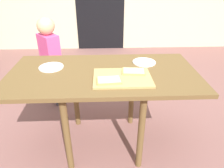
# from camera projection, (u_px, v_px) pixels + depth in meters

# --- Properties ---
(ground_plane) EXTENTS (16.00, 16.00, 0.00)m
(ground_plane) POSITION_uv_depth(u_px,v_px,m) (105.00, 141.00, 1.88)
(ground_plane) COLOR #835651
(dining_table) EXTENTS (1.42, 0.72, 0.71)m
(dining_table) POSITION_uv_depth(u_px,v_px,m) (103.00, 81.00, 1.57)
(dining_table) COLOR brown
(dining_table) RESTS_ON ground
(cutting_board) EXTENTS (0.41, 0.30, 0.01)m
(cutting_board) POSITION_uv_depth(u_px,v_px,m) (122.00, 78.00, 1.43)
(cutting_board) COLOR tan
(cutting_board) RESTS_ON dining_table
(pizza_slice_far_right) EXTENTS (0.17, 0.12, 0.02)m
(pizza_slice_far_right) POSITION_uv_depth(u_px,v_px,m) (134.00, 71.00, 1.49)
(pizza_slice_far_right) COLOR tan
(pizza_slice_far_right) RESTS_ON cutting_board
(pizza_slice_near_left) EXTENTS (0.17, 0.12, 0.02)m
(pizza_slice_near_left) POSITION_uv_depth(u_px,v_px,m) (109.00, 80.00, 1.37)
(pizza_slice_near_left) COLOR tan
(pizza_slice_near_left) RESTS_ON cutting_board
(plate_white_right) EXTENTS (0.19, 0.19, 0.01)m
(plate_white_right) POSITION_uv_depth(u_px,v_px,m) (144.00, 62.00, 1.68)
(plate_white_right) COLOR white
(plate_white_right) RESTS_ON dining_table
(plate_white_left) EXTENTS (0.19, 0.19, 0.01)m
(plate_white_left) POSITION_uv_depth(u_px,v_px,m) (51.00, 67.00, 1.60)
(plate_white_left) COLOR white
(plate_white_left) RESTS_ON dining_table
(child_left) EXTENTS (0.26, 0.27, 0.99)m
(child_left) POSITION_uv_depth(u_px,v_px,m) (51.00, 57.00, 2.18)
(child_left) COLOR #3A3C43
(child_left) RESTS_ON ground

